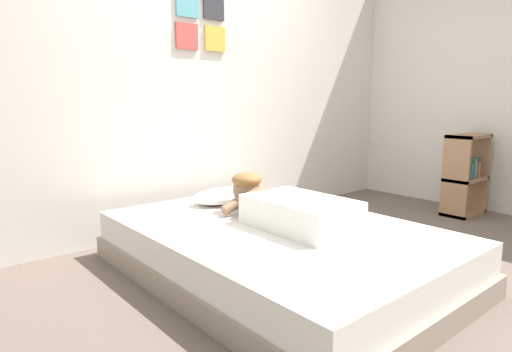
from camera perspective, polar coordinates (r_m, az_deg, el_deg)
The scene contains 9 objects.
ground_plane at distance 2.80m, azimuth 9.85°, elevation -12.40°, with size 13.41×13.41×0.00m, color #66564C.
back_wall at distance 3.71m, azimuth -7.64°, elevation 12.82°, with size 4.71×0.12×2.50m.
side_wall_right at distance 4.79m, azimuth 27.43°, elevation 11.12°, with size 0.10×5.83×2.50m, color silver.
bed at distance 2.69m, azimuth 2.74°, elevation -9.74°, with size 1.43×2.09×0.31m.
pillow at distance 3.20m, azimuth -4.14°, elevation -2.57°, with size 0.52×0.32×0.11m, color white.
person_lying at distance 2.66m, azimuth 3.69°, elevation -3.98°, with size 0.43×0.92×0.27m.
coffee_cup at distance 3.05m, azimuth -1.56°, elevation -3.48°, with size 0.12×0.09×0.07m.
cell_phone at distance 2.91m, azimuth 5.00°, elevation -4.86°, with size 0.07×0.14×0.01m, color black.
bookshelf at distance 4.47m, azimuth 25.76°, elevation 0.27°, with size 0.45×0.24×0.75m.
Camera 1 is at (-2.01, -1.64, 1.05)m, focal length 30.49 mm.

